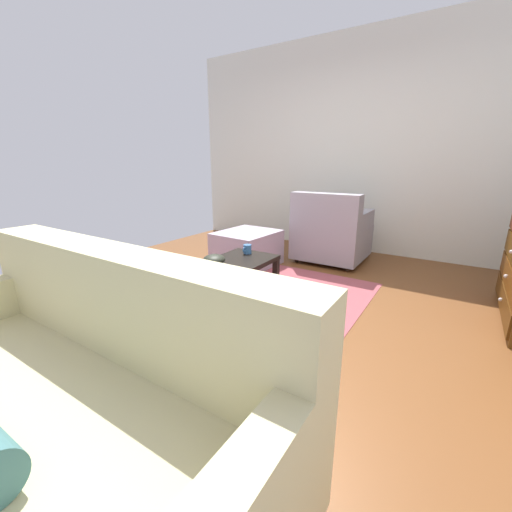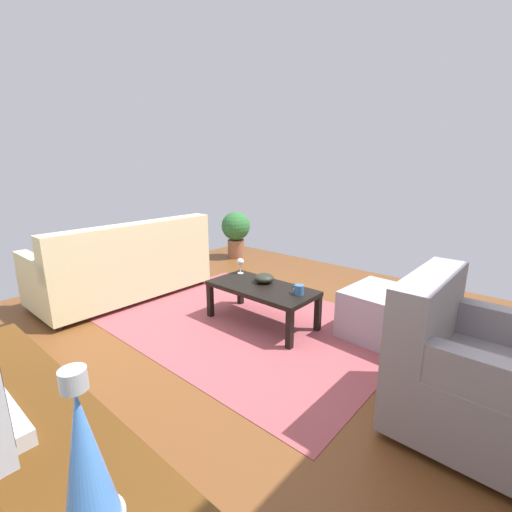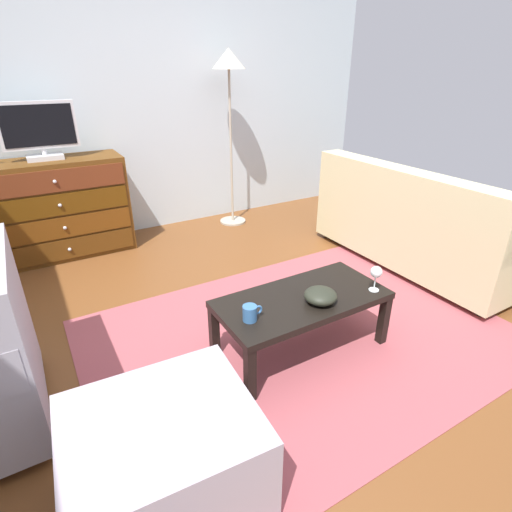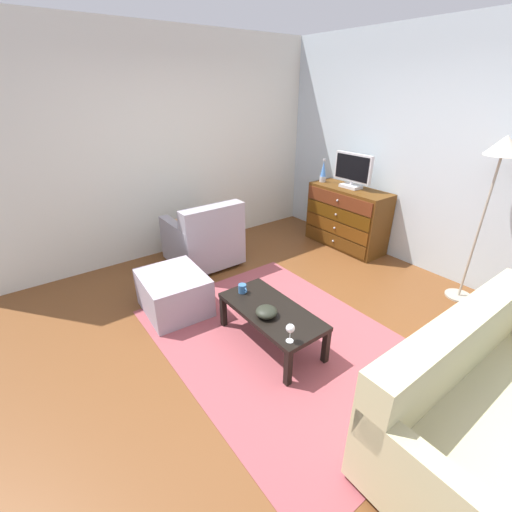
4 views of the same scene
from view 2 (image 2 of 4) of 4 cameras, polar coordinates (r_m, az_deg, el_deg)
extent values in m
cube|color=brown|center=(3.11, -0.87, -13.47)|extent=(5.20, 4.96, 0.05)
cube|color=#9A474D|center=(3.35, -1.13, -10.74)|extent=(2.60, 1.90, 0.01)
cube|color=#522E08|center=(1.35, -24.25, -29.77)|extent=(1.10, 0.02, 0.18)
sphere|color=silver|center=(1.35, -23.51, -29.51)|extent=(0.03, 0.03, 0.03)
cube|color=#602A14|center=(1.22, -25.32, -22.98)|extent=(1.10, 0.02, 0.18)
sphere|color=silver|center=(1.23, -24.54, -22.72)|extent=(0.03, 0.03, 0.03)
cone|color=#4C8CE5|center=(0.62, -25.82, -27.17)|extent=(0.08, 0.08, 0.22)
cylinder|color=#B7B7BC|center=(0.55, -27.35, -17.26)|extent=(0.04, 0.04, 0.03)
cube|color=black|center=(2.88, 5.44, -11.78)|extent=(0.05, 0.05, 0.32)
cube|color=black|center=(3.46, -7.38, -7.14)|extent=(0.05, 0.05, 0.32)
cube|color=black|center=(3.21, 9.92, -9.10)|extent=(0.05, 0.05, 0.32)
cube|color=black|center=(3.74, -2.52, -5.36)|extent=(0.05, 0.05, 0.32)
cube|color=black|center=(3.23, 0.93, -5.21)|extent=(1.00, 0.48, 0.04)
cylinder|color=silver|center=(3.59, -2.51, -2.76)|extent=(0.06, 0.06, 0.00)
cylinder|color=silver|center=(3.58, -2.52, -2.04)|extent=(0.01, 0.01, 0.09)
sphere|color=silver|center=(3.56, -2.53, -0.92)|extent=(0.07, 0.07, 0.07)
cylinder|color=#34649B|center=(3.03, 7.00, -5.43)|extent=(0.08, 0.08, 0.08)
torus|color=#34649B|center=(3.06, 6.23, -5.15)|extent=(0.05, 0.01, 0.05)
ellipsoid|color=#24281E|center=(3.31, 1.32, -3.57)|extent=(0.19, 0.19, 0.08)
cylinder|color=#332319|center=(4.97, -14.04, -2.31)|extent=(0.05, 0.05, 0.05)
cylinder|color=#332319|center=(4.31, -32.25, -6.89)|extent=(0.05, 0.05, 0.05)
cylinder|color=#332319|center=(4.44, -8.88, -4.08)|extent=(0.05, 0.05, 0.05)
cylinder|color=#332319|center=(3.69, -29.00, -9.87)|extent=(0.05, 0.05, 0.05)
cube|color=beige|center=(4.22, -20.61, -2.95)|extent=(0.85, 1.80, 0.36)
cube|color=beige|center=(3.84, -18.81, 1.74)|extent=(0.20, 1.80, 0.44)
cube|color=beige|center=(4.58, -11.72, 2.71)|extent=(0.81, 0.12, 0.20)
cube|color=beige|center=(3.84, -31.99, -1.61)|extent=(0.81, 0.12, 0.20)
cylinder|color=#416F71|center=(4.33, -24.25, 0.72)|extent=(0.16, 0.40, 0.16)
cylinder|color=#332319|center=(2.29, 21.12, -24.86)|extent=(0.05, 0.05, 0.05)
cylinder|color=#332319|center=(2.80, 25.96, -17.39)|extent=(0.05, 0.05, 0.05)
cube|color=#948F98|center=(2.38, 32.12, -18.28)|extent=(0.80, 0.80, 0.38)
cube|color=#948F98|center=(2.25, 25.98, -7.80)|extent=(0.20, 0.80, 0.43)
cube|color=#948F98|center=(1.94, 31.55, -15.91)|extent=(0.76, 0.12, 0.20)
cube|color=#948F98|center=(2.56, 34.33, -8.99)|extent=(0.76, 0.12, 0.20)
cube|color=#A396A5|center=(3.21, 20.76, -9.02)|extent=(0.74, 0.64, 0.41)
cylinder|color=brown|center=(5.57, -3.22, 1.19)|extent=(0.26, 0.26, 0.28)
sphere|color=#2D6B33|center=(5.49, -3.27, 4.84)|extent=(0.44, 0.44, 0.44)
camera|label=1|loc=(4.08, -39.04, 7.95)|focal=22.60mm
camera|label=3|loc=(3.95, 31.67, 14.34)|focal=27.99mm
camera|label=4|loc=(5.56, -3.79, 21.73)|focal=24.15mm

